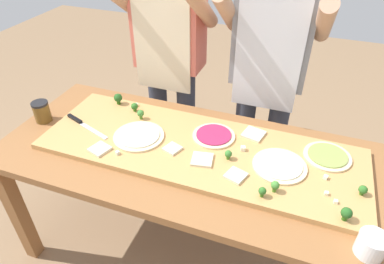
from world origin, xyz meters
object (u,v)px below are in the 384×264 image
prep_table (191,168)px  broccoli_floret_center_right (262,191)px  sauce_jar (42,112)px  broccoli_floret_back_right (135,107)px  broccoli_floret_front_left (118,98)px  pizza_slice_near_right (100,149)px  cheese_crumble_f (243,148)px  pizza_slice_near_left (254,134)px  broccoli_floret_center_left (346,213)px  cheese_crumble_b (118,153)px  pizza_slice_far_left (172,149)px  cheese_crumble_d (336,202)px  flour_cup (371,246)px  cheese_crumble_c (136,105)px  pizza_slice_center (202,160)px  broccoli_floret_front_right (228,154)px  pizza_whole_pesto_green (327,156)px  broccoli_floret_front_mid (275,186)px  pizza_whole_white_garlic (280,165)px  cheese_crumble_a (326,193)px  broccoli_floret_back_left (141,114)px  broccoli_floret_back_mid (363,190)px  cook_right (269,66)px  pizza_whole_cheese_artichoke (139,136)px  cook_left (169,51)px  pizza_whole_beet_magenta (214,135)px  chefs_knife (81,123)px  pizza_slice_far_right (236,175)px

prep_table → broccoli_floret_center_right: (0.37, -0.18, 0.15)m
sauce_jar → broccoli_floret_back_right: bearing=26.2°
broccoli_floret_front_left → pizza_slice_near_right: bearing=-72.1°
broccoli_floret_back_right → cheese_crumble_f: 0.65m
prep_table → pizza_slice_near_left: bearing=40.0°
broccoli_floret_center_left → cheese_crumble_b: (-0.99, 0.04, -0.03)m
pizza_slice_far_left → cheese_crumble_d: 0.73m
pizza_slice_near_right → flour_cup: (1.17, -0.14, 0.00)m
flour_cup → cheese_crumble_c: bearing=155.5°
broccoli_floret_center_left → pizza_slice_center: bearing=167.7°
broccoli_floret_front_right → pizza_slice_near_right: bearing=-165.8°
cheese_crumble_f → pizza_whole_pesto_green: bearing=12.6°
cheese_crumble_b → cheese_crumble_f: (0.54, 0.23, 0.00)m
cheese_crumble_f → sauce_jar: size_ratio=0.18×
pizza_slice_center → broccoli_floret_front_mid: (0.34, -0.08, 0.03)m
pizza_whole_white_garlic → cheese_crumble_a: bearing=-27.3°
pizza_slice_near_left → broccoli_floret_back_left: broccoli_floret_back_left is taller
broccoli_floret_center_right → broccoli_floret_back_mid: 0.40m
broccoli_floret_back_left → cook_right: 0.74m
pizza_whole_cheese_artichoke → cheese_crumble_d: size_ratio=17.20×
broccoli_floret_front_mid → cook_left: 1.07m
pizza_whole_white_garlic → cheese_crumble_b: 0.74m
prep_table → pizza_whole_white_garlic: size_ratio=7.83×
broccoli_floret_center_right → pizza_whole_cheese_artichoke: bearing=164.3°
broccoli_floret_back_right → pizza_slice_far_left: bearing=-36.3°
pizza_whole_beet_magenta → broccoli_floret_center_left: size_ratio=3.65×
broccoli_floret_front_right → prep_table: bearing=178.0°
chefs_knife → sauce_jar: size_ratio=2.67×
broccoli_floret_back_left → cheese_crumble_a: bearing=-13.7°
pizza_slice_far_left → prep_table: bearing=22.1°
pizza_whole_pesto_green → cheese_crumble_d: size_ratio=14.66×
sauce_jar → pizza_whole_pesto_green: bearing=6.8°
pizza_slice_far_right → cheese_crumble_c: (-0.67, 0.36, 0.00)m
broccoli_floret_back_left → broccoli_floret_front_left: broccoli_floret_front_left is taller
broccoli_floret_center_right → sauce_jar: (-1.22, 0.17, 0.00)m
pizza_whole_pesto_green → pizza_slice_center: (-0.53, -0.22, -0.00)m
pizza_whole_white_garlic → cheese_crumble_a: size_ratio=16.05×
pizza_slice_center → cheese_crumble_b: 0.39m
pizza_slice_near_right → broccoli_floret_front_right: size_ratio=1.80×
pizza_whole_beet_magenta → cheese_crumble_d: pizza_whole_beet_magenta is taller
cheese_crumble_a → sauce_jar: 1.46m
broccoli_floret_front_left → broccoli_floret_front_right: (0.71, -0.25, -0.01)m
pizza_slice_center → cheese_crumble_d: size_ratio=6.42×
broccoli_floret_back_mid → pizza_whole_white_garlic: bearing=171.0°
flour_cup → broccoli_floret_back_left: bearing=158.4°
pizza_slice_near_left → pizza_slice_near_right: (-0.65, -0.37, 0.00)m
broccoli_floret_back_left → flour_cup: flour_cup is taller
prep_table → broccoli_floret_back_left: bearing=156.3°
cook_right → pizza_slice_near_left: bearing=-87.6°
broccoli_floret_center_left → cook_left: cook_left is taller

